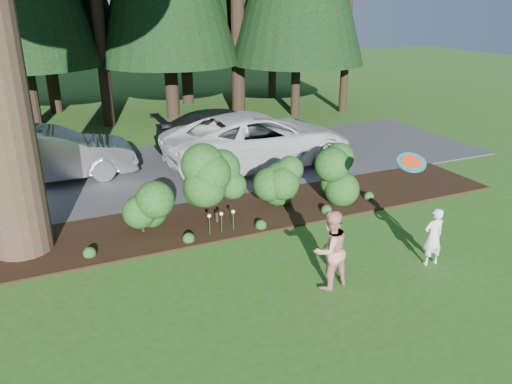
{
  "coord_description": "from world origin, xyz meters",
  "views": [
    {
      "loc": [
        -3.95,
        -7.72,
        5.23
      ],
      "look_at": [
        0.2,
        1.52,
        1.3
      ],
      "focal_mm": 35.0,
      "sensor_mm": 36.0,
      "label": 1
    }
  ],
  "objects_px": {
    "car_dark_suv": "(228,131)",
    "child": "(433,237)",
    "adult": "(330,250)",
    "car_silver_wagon": "(50,155)",
    "frisbee": "(411,162)",
    "car_white_suv": "(259,139)"
  },
  "relations": [
    {
      "from": "car_dark_suv",
      "to": "child",
      "type": "relative_size",
      "value": 4.11
    },
    {
      "from": "child",
      "to": "adult",
      "type": "distance_m",
      "value": 2.44
    },
    {
      "from": "car_silver_wagon",
      "to": "frisbee",
      "type": "xyz_separation_m",
      "value": [
        6.26,
        -8.55,
        1.45
      ]
    },
    {
      "from": "car_dark_suv",
      "to": "child",
      "type": "height_order",
      "value": "car_dark_suv"
    },
    {
      "from": "car_white_suv",
      "to": "car_dark_suv",
      "type": "xyz_separation_m",
      "value": [
        -0.36,
        1.91,
        -0.12
      ]
    },
    {
      "from": "car_silver_wagon",
      "to": "adult",
      "type": "bearing_deg",
      "value": -151.72
    },
    {
      "from": "car_dark_suv",
      "to": "adult",
      "type": "bearing_deg",
      "value": 171.14
    },
    {
      "from": "car_dark_suv",
      "to": "adult",
      "type": "distance_m",
      "value": 9.44
    },
    {
      "from": "child",
      "to": "frisbee",
      "type": "distance_m",
      "value": 1.79
    },
    {
      "from": "car_white_suv",
      "to": "car_dark_suv",
      "type": "height_order",
      "value": "car_white_suv"
    },
    {
      "from": "car_white_suv",
      "to": "adult",
      "type": "height_order",
      "value": "car_white_suv"
    },
    {
      "from": "child",
      "to": "car_white_suv",
      "type": "bearing_deg",
      "value": -82.59
    },
    {
      "from": "car_white_suv",
      "to": "car_dark_suv",
      "type": "relative_size",
      "value": 1.21
    },
    {
      "from": "car_white_suv",
      "to": "child",
      "type": "distance_m",
      "value": 7.57
    },
    {
      "from": "car_dark_suv",
      "to": "child",
      "type": "xyz_separation_m",
      "value": [
        0.89,
        -9.45,
        -0.15
      ]
    },
    {
      "from": "car_silver_wagon",
      "to": "adult",
      "type": "relative_size",
      "value": 3.12
    },
    {
      "from": "car_silver_wagon",
      "to": "car_dark_suv",
      "type": "xyz_separation_m",
      "value": [
        6.02,
        0.72,
        -0.06
      ]
    },
    {
      "from": "car_white_suv",
      "to": "child",
      "type": "height_order",
      "value": "car_white_suv"
    },
    {
      "from": "car_dark_suv",
      "to": "adult",
      "type": "height_order",
      "value": "adult"
    },
    {
      "from": "car_dark_suv",
      "to": "child",
      "type": "distance_m",
      "value": 9.49
    },
    {
      "from": "car_silver_wagon",
      "to": "frisbee",
      "type": "distance_m",
      "value": 10.7
    },
    {
      "from": "frisbee",
      "to": "adult",
      "type": "bearing_deg",
      "value": -178.45
    }
  ]
}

